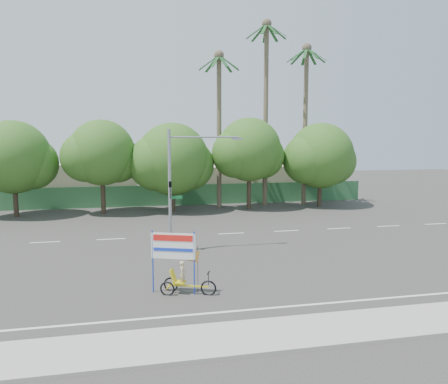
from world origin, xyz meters
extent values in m
plane|color=#33302D|center=(0.00, 0.00, 0.00)|extent=(120.00, 120.00, 0.00)
cube|color=gray|center=(0.00, -7.50, 0.06)|extent=(50.00, 2.40, 0.12)
cube|color=#336B3D|center=(0.00, 21.50, 1.00)|extent=(38.00, 0.08, 2.00)
cube|color=beige|center=(-10.00, 26.00, 2.00)|extent=(12.00, 8.00, 4.00)
cube|color=beige|center=(8.00, 26.00, 1.80)|extent=(14.00, 8.00, 3.60)
cylinder|color=#473828|center=(-14.00, 18.00, 1.76)|extent=(0.40, 0.40, 3.52)
sphere|color=#234E17|center=(-14.00, 18.00, 4.96)|extent=(6.00, 6.00, 6.00)
sphere|color=#234E17|center=(-12.65, 18.30, 4.40)|extent=(4.32, 4.32, 4.32)
cylinder|color=#473828|center=(-7.00, 18.00, 1.87)|extent=(0.40, 0.40, 3.74)
sphere|color=#234E17|center=(-7.00, 18.00, 5.27)|extent=(5.60, 5.60, 5.60)
sphere|color=#234E17|center=(-5.74, 18.30, 4.68)|extent=(4.03, 4.03, 4.03)
sphere|color=#234E17|center=(-8.26, 17.75, 4.93)|extent=(4.26, 4.26, 4.26)
cylinder|color=#473828|center=(-1.00, 18.00, 1.65)|extent=(0.40, 0.40, 3.30)
sphere|color=#234E17|center=(-1.00, 18.00, 4.65)|extent=(6.40, 6.40, 6.40)
sphere|color=#234E17|center=(0.44, 18.30, 4.12)|extent=(4.61, 4.61, 4.61)
sphere|color=#234E17|center=(-2.44, 17.75, 4.35)|extent=(4.86, 4.86, 4.86)
cylinder|color=#473828|center=(6.00, 18.00, 1.94)|extent=(0.40, 0.40, 3.87)
sphere|color=#234E17|center=(6.00, 18.00, 5.46)|extent=(5.80, 5.80, 5.80)
sphere|color=#234E17|center=(7.30, 18.30, 4.84)|extent=(4.18, 4.18, 4.18)
sphere|color=#234E17|center=(4.70, 17.75, 5.10)|extent=(4.41, 4.41, 4.41)
cylinder|color=#473828|center=(13.00, 18.00, 1.72)|extent=(0.40, 0.40, 3.43)
sphere|color=#234E17|center=(13.00, 18.00, 4.84)|extent=(6.20, 6.20, 6.20)
sphere|color=#234E17|center=(14.39, 18.30, 4.29)|extent=(4.46, 4.46, 4.46)
sphere|color=#234E17|center=(11.61, 17.75, 4.52)|extent=(4.71, 4.71, 4.71)
cylinder|color=#70604C|center=(8.00, 19.50, 8.50)|extent=(0.44, 0.44, 17.00)
sphere|color=#70604C|center=(8.00, 19.50, 17.00)|extent=(0.90, 0.90, 0.90)
cube|color=#1C4C21|center=(8.94, 19.50, 16.34)|extent=(1.91, 0.28, 1.36)
cube|color=#1C4C21|center=(8.72, 20.11, 16.34)|extent=(1.65, 1.44, 1.36)
cube|color=#1C4C21|center=(8.16, 20.43, 16.34)|extent=(0.61, 1.93, 1.36)
cube|color=#1C4C21|center=(7.53, 20.32, 16.34)|extent=(1.20, 1.80, 1.36)
cube|color=#1C4C21|center=(7.11, 19.82, 16.34)|extent=(1.89, 0.92, 1.36)
cube|color=#1C4C21|center=(7.11, 19.18, 16.34)|extent=(1.89, 0.92, 1.36)
cube|color=#1C4C21|center=(7.53, 18.68, 16.34)|extent=(1.20, 1.80, 1.36)
cube|color=#1C4C21|center=(8.16, 18.57, 16.34)|extent=(0.61, 1.93, 1.36)
cube|color=#1C4C21|center=(8.72, 18.89, 16.34)|extent=(1.65, 1.44, 1.36)
cylinder|color=#70604C|center=(12.00, 19.50, 7.50)|extent=(0.44, 0.44, 15.00)
sphere|color=#70604C|center=(12.00, 19.50, 15.00)|extent=(0.90, 0.90, 0.90)
cube|color=#1C4C21|center=(12.94, 19.50, 14.34)|extent=(1.91, 0.28, 1.36)
cube|color=#1C4C21|center=(12.72, 20.11, 14.34)|extent=(1.65, 1.44, 1.36)
cube|color=#1C4C21|center=(12.16, 20.43, 14.34)|extent=(0.61, 1.93, 1.36)
cube|color=#1C4C21|center=(11.53, 20.32, 14.34)|extent=(1.20, 1.80, 1.36)
cube|color=#1C4C21|center=(11.11, 19.82, 14.34)|extent=(1.89, 0.92, 1.36)
cube|color=#1C4C21|center=(11.11, 19.18, 14.34)|extent=(1.89, 0.92, 1.36)
cube|color=#1C4C21|center=(11.53, 18.68, 14.34)|extent=(1.20, 1.80, 1.36)
cube|color=#1C4C21|center=(12.16, 18.57, 14.34)|extent=(0.61, 1.93, 1.36)
cube|color=#1C4C21|center=(12.72, 18.89, 14.34)|extent=(1.65, 1.44, 1.36)
cylinder|color=#70604C|center=(3.50, 19.50, 7.00)|extent=(0.44, 0.44, 14.00)
sphere|color=#70604C|center=(3.50, 19.50, 14.00)|extent=(0.90, 0.90, 0.90)
cube|color=#1C4C21|center=(4.44, 19.50, 13.34)|extent=(1.91, 0.28, 1.36)
cube|color=#1C4C21|center=(4.22, 20.11, 13.34)|extent=(1.65, 1.44, 1.36)
cube|color=#1C4C21|center=(3.66, 20.43, 13.34)|extent=(0.61, 1.93, 1.36)
cube|color=#1C4C21|center=(3.03, 20.32, 13.34)|extent=(1.20, 1.80, 1.36)
cube|color=#1C4C21|center=(2.61, 19.82, 13.34)|extent=(1.89, 0.92, 1.36)
cube|color=#1C4C21|center=(2.61, 19.18, 13.34)|extent=(1.89, 0.92, 1.36)
cube|color=#1C4C21|center=(3.03, 18.68, 13.34)|extent=(1.20, 1.80, 1.36)
cube|color=#1C4C21|center=(3.66, 18.57, 13.34)|extent=(0.61, 1.93, 1.36)
cube|color=#1C4C21|center=(4.22, 18.89, 13.34)|extent=(1.65, 1.44, 1.36)
cylinder|color=gray|center=(-2.50, 4.00, 0.05)|extent=(1.10, 1.10, 0.10)
cylinder|color=gray|center=(-2.50, 4.00, 3.50)|extent=(0.18, 0.18, 7.00)
cylinder|color=gray|center=(-0.50, 4.00, 6.55)|extent=(4.00, 0.10, 0.10)
cube|color=gray|center=(1.40, 4.00, 6.45)|extent=(0.55, 0.20, 0.12)
imported|color=black|center=(-2.50, 3.78, 3.60)|extent=(0.16, 0.20, 1.00)
cube|color=#14662D|center=(-2.15, 4.00, 3.15)|extent=(0.70, 0.04, 0.18)
torus|color=black|center=(-1.60, -3.31, 0.30)|extent=(0.66, 0.31, 0.67)
torus|color=black|center=(-3.08, -2.45, 0.28)|extent=(0.61, 0.29, 0.63)
torus|color=black|center=(-3.28, -2.97, 0.28)|extent=(0.61, 0.29, 0.63)
cube|color=gold|center=(-2.39, -3.01, 0.36)|extent=(1.60, 0.66, 0.06)
cube|color=gold|center=(-3.18, -2.71, 0.30)|extent=(0.27, 0.58, 0.05)
cube|color=gold|center=(-2.76, -2.87, 0.50)|extent=(0.61, 0.57, 0.06)
cube|color=gold|center=(-3.01, -2.77, 0.77)|extent=(0.36, 0.47, 0.54)
cylinder|color=black|center=(-1.60, -3.31, 0.69)|extent=(0.04, 0.04, 0.55)
cube|color=black|center=(-1.60, -3.31, 0.96)|extent=(0.20, 0.43, 0.04)
imported|color=#CCB284|center=(-2.62, -2.92, 0.87)|extent=(0.38, 0.46, 1.07)
cylinder|color=blue|center=(-3.83, -2.46, 1.34)|extent=(0.07, 0.07, 2.68)
cylinder|color=blue|center=(-2.16, -3.10, 1.34)|extent=(0.07, 0.07, 2.68)
cube|color=white|center=(-2.99, -2.78, 2.03)|extent=(1.78, 0.72, 1.09)
cube|color=red|center=(-3.00, -2.81, 2.38)|extent=(1.58, 0.62, 0.26)
cube|color=blue|center=(-3.00, -2.81, 1.88)|extent=(1.58, 0.62, 0.14)
cylinder|color=black|center=(-2.02, -3.15, 1.04)|extent=(0.03, 0.03, 2.08)
cube|color=red|center=(-2.34, -3.03, 1.69)|extent=(0.83, 0.33, 0.65)
camera|label=1|loc=(-4.65, -20.53, 6.48)|focal=35.00mm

